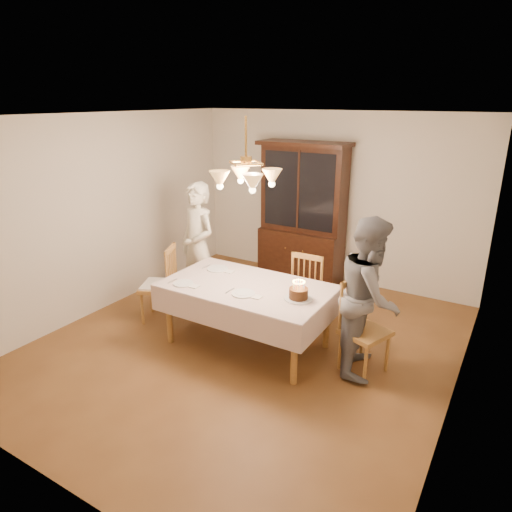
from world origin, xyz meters
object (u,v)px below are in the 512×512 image
Objects in this scene: china_hutch at (303,215)px; birthday_cake at (298,294)px; chair_far_side at (311,292)px; elderly_woman at (198,246)px; dining_table at (247,291)px.

china_hutch is 7.20× the size of birthday_cake.
china_hutch is at bearing 114.69° from birthday_cake.
elderly_woman is at bearing -169.46° from chair_far_side.
china_hutch is 2.53m from birthday_cake.
dining_table is 6.33× the size of birthday_cake.
china_hutch reaches higher than elderly_woman.
elderly_woman is 1.91m from birthday_cake.
chair_far_side is (0.42, 0.87, -0.24)m from dining_table.
china_hutch is 1.71m from chair_far_side.
birthday_cake is (1.81, -0.62, -0.05)m from elderly_woman.
dining_table is at bearing -8.34° from elderly_woman.
elderly_woman is at bearing 153.10° from dining_table.
chair_far_side is at bearing 29.11° from elderly_woman.
elderly_woman is 5.79× the size of birthday_cake.
birthday_cake is at bearing -3.38° from dining_table.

